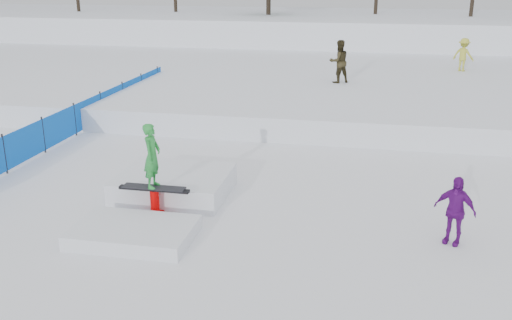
% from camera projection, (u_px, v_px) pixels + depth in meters
% --- Properties ---
extents(ground, '(120.00, 120.00, 0.00)m').
position_uv_depth(ground, '(212.00, 241.00, 11.52)').
color(ground, white).
extents(snow_berm, '(60.00, 14.00, 2.40)m').
position_uv_depth(snow_berm, '(330.00, 32.00, 39.04)').
color(snow_berm, white).
rests_on(snow_berm, ground).
extents(snow_midrise, '(50.00, 18.00, 0.80)m').
position_uv_depth(snow_midrise, '(305.00, 80.00, 26.27)').
color(snow_midrise, white).
rests_on(snow_midrise, ground).
extents(safety_fence, '(0.05, 16.00, 1.10)m').
position_uv_depth(safety_fence, '(75.00, 119.00, 18.70)').
color(safety_fence, blue).
rests_on(safety_fence, ground).
extents(walker_olive, '(1.06, 0.99, 1.73)m').
position_uv_depth(walker_olive, '(339.00, 62.00, 23.24)').
color(walker_olive, '#2D2613').
rests_on(walker_olive, snow_midrise).
extents(walker_ygreen, '(1.11, 0.97, 1.49)m').
position_uv_depth(walker_ygreen, '(463.00, 55.00, 25.97)').
color(walker_ygreen, gold).
rests_on(walker_ygreen, snow_midrise).
extents(spectator_purple, '(0.89, 0.66, 1.41)m').
position_uv_depth(spectator_purple, '(455.00, 210.00, 11.21)').
color(spectator_purple, '#62107B').
rests_on(spectator_purple, ground).
extents(jib_rail_feature, '(2.60, 4.40, 2.11)m').
position_uv_depth(jib_rail_feature, '(164.00, 193.00, 13.13)').
color(jib_rail_feature, white).
rests_on(jib_rail_feature, ground).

